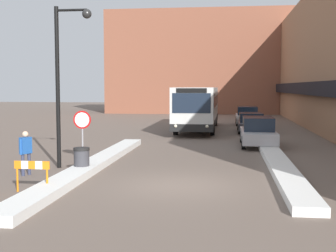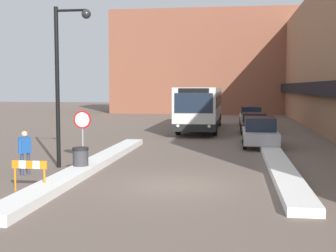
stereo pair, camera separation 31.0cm
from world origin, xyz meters
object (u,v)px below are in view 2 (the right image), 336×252
parked_car_back (251,116)px  pedestrian (25,149)px  trash_bin (81,160)px  stop_sign (82,125)px  street_lamp (64,69)px  construction_barricade (30,170)px  parked_car_front (260,132)px  parked_car_middle (254,123)px  city_bus (201,107)px

parked_car_back → pedestrian: (-8.75, -23.78, 0.19)m
trash_bin → stop_sign: bearing=106.9°
street_lamp → construction_barricade: (0.43, -4.20, -3.19)m
parked_car_back → trash_bin: parked_car_back is taller
construction_barricade → parked_car_back: bearing=74.2°
stop_sign → construction_barricade: bearing=-87.4°
parked_car_front → trash_bin: 11.32m
parked_car_middle → pedestrian: pedestrian is taller
city_bus → parked_car_middle: size_ratio=2.76×
stop_sign → pedestrian: (-1.06, -3.24, -0.61)m
city_bus → street_lamp: size_ratio=1.99×
parked_car_middle → parked_car_back: (0.00, 6.57, 0.08)m
parked_car_back → parked_car_middle: bearing=-90.0°
city_bus → parked_car_back: bearing=53.8°
parked_car_middle → parked_car_back: parked_car_back is taller
construction_barricade → city_bus: bearing=80.3°
city_bus → parked_car_front: (3.81, -8.99, -0.92)m
stop_sign → construction_barricade: stop_sign is taller
pedestrian → trash_bin: (1.86, 0.61, -0.47)m
parked_car_middle → pedestrian: bearing=-117.0°
stop_sign → trash_bin: (0.80, -2.62, -1.08)m
parked_car_middle → parked_car_front: bearing=-90.0°
city_bus → pedestrian: size_ratio=7.79×
city_bus → parked_car_middle: 4.17m
pedestrian → trash_bin: pedestrian is taller
trash_bin → construction_barricade: (-0.53, -3.14, 0.19)m
trash_bin → pedestrian: bearing=-161.7°
parked_car_back → street_lamp: 23.66m
parked_car_front → trash_bin: size_ratio=4.92×
city_bus → stop_sign: 15.83m
parked_car_middle → parked_car_back: bearing=90.0°
parked_car_middle → city_bus: bearing=160.2°
parked_car_middle → street_lamp: bearing=-116.8°
parked_car_front → parked_car_back: 14.19m
parked_car_middle → construction_barricade: 21.09m
pedestrian → construction_barricade: size_ratio=1.44×
parked_car_back → pedestrian: size_ratio=2.84×
city_bus → parked_car_back: 6.51m
street_lamp → trash_bin: 3.67m
parked_car_back → stop_sign: stop_sign is taller
trash_bin → city_bus: bearing=80.2°
stop_sign → street_lamp: size_ratio=0.35×
city_bus → trash_bin: bearing=-99.8°
city_bus → construction_barricade: 21.44m
city_bus → parked_car_back: (3.81, 5.20, -0.93)m
parked_car_back → street_lamp: (-7.86, -22.10, 3.10)m
city_bus → parked_car_middle: bearing=-19.8°
parked_car_back → parked_car_front: bearing=-90.0°
stop_sign → street_lamp: street_lamp is taller
parked_car_middle → parked_car_back: 6.57m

